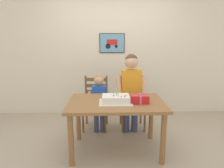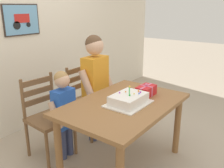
% 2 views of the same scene
% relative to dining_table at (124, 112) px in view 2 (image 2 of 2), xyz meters
% --- Properties ---
extents(ground_plane, '(20.00, 20.00, 0.00)m').
position_rel_dining_table_xyz_m(ground_plane, '(0.00, 0.00, -0.63)').
color(ground_plane, tan).
extents(back_wall, '(6.40, 0.11, 2.60)m').
position_rel_dining_table_xyz_m(back_wall, '(-0.00, 1.63, 0.67)').
color(back_wall, silver).
rests_on(back_wall, ground).
extents(dining_table, '(1.31, 0.87, 0.73)m').
position_rel_dining_table_xyz_m(dining_table, '(0.00, 0.00, 0.00)').
color(dining_table, olive).
rests_on(dining_table, ground).
extents(birthday_cake, '(0.44, 0.34, 0.19)m').
position_rel_dining_table_xyz_m(birthday_cake, '(-0.01, -0.06, 0.15)').
color(birthday_cake, white).
rests_on(birthday_cake, dining_table).
extents(gift_box_red_large, '(0.24, 0.15, 0.14)m').
position_rel_dining_table_xyz_m(gift_box_red_large, '(0.31, -0.07, 0.16)').
color(gift_box_red_large, red).
rests_on(gift_box_red_large, dining_table).
extents(chair_left, '(0.45, 0.45, 0.92)m').
position_rel_dining_table_xyz_m(chair_left, '(-0.33, 0.81, -0.16)').
color(chair_left, brown).
rests_on(chair_left, ground).
extents(chair_right, '(0.43, 0.43, 0.92)m').
position_rel_dining_table_xyz_m(chair_right, '(0.33, 0.81, -0.16)').
color(chair_right, brown).
rests_on(chair_right, ground).
extents(child_older, '(0.49, 0.28, 1.34)m').
position_rel_dining_table_xyz_m(child_older, '(0.28, 0.61, 0.19)').
color(child_older, '#38426B').
rests_on(child_older, ground).
extents(child_younger, '(0.37, 0.21, 1.01)m').
position_rel_dining_table_xyz_m(child_younger, '(-0.25, 0.61, -0.01)').
color(child_younger, '#38426B').
rests_on(child_younger, ground).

